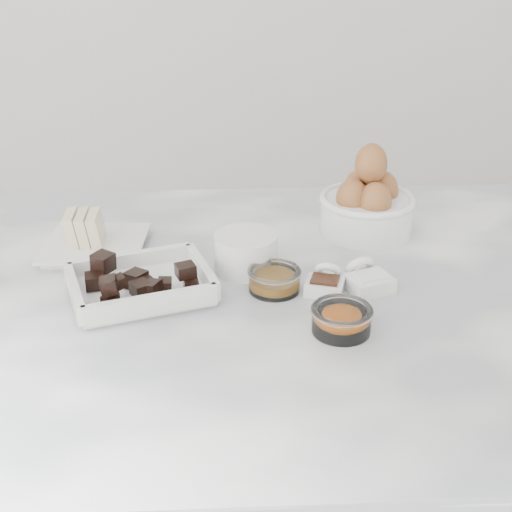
{
  "coord_description": "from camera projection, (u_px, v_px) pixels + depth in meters",
  "views": [
    {
      "loc": [
        -0.03,
        -0.88,
        1.43
      ],
      "look_at": [
        0.02,
        0.03,
        0.98
      ],
      "focal_mm": 50.0,
      "sensor_mm": 36.0,
      "label": 1
    }
  ],
  "objects": [
    {
      "name": "vanilla_spoon",
      "position": [
        326.0,
        282.0,
        1.0
      ],
      "size": [
        0.06,
        0.07,
        0.04
      ],
      "color": "white",
      "rests_on": "marble_slab"
    },
    {
      "name": "sugar_ramekin",
      "position": [
        246.0,
        251.0,
        1.05
      ],
      "size": [
        0.09,
        0.09,
        0.06
      ],
      "color": "white",
      "rests_on": "marble_slab"
    },
    {
      "name": "chocolate_dish",
      "position": [
        140.0,
        281.0,
        0.98
      ],
      "size": [
        0.23,
        0.2,
        0.05
      ],
      "color": "white",
      "rests_on": "marble_slab"
    },
    {
      "name": "zest_bowl",
      "position": [
        342.0,
        318.0,
        0.9
      ],
      "size": [
        0.08,
        0.08,
        0.03
      ],
      "color": "white",
      "rests_on": "marble_slab"
    },
    {
      "name": "honey_bowl",
      "position": [
        274.0,
        279.0,
        1.0
      ],
      "size": [
        0.08,
        0.08,
        0.03
      ],
      "color": "white",
      "rests_on": "marble_slab"
    },
    {
      "name": "marble_slab",
      "position": [
        243.0,
        303.0,
        1.01
      ],
      "size": [
        1.2,
        0.8,
        0.04
      ],
      "primitive_type": "cube",
      "color": "white",
      "rests_on": "cabinet"
    },
    {
      "name": "salt_spoon",
      "position": [
        367.0,
        278.0,
        1.0
      ],
      "size": [
        0.07,
        0.09,
        0.05
      ],
      "color": "white",
      "rests_on": "marble_slab"
    },
    {
      "name": "egg_bowl",
      "position": [
        367.0,
        204.0,
        1.16
      ],
      "size": [
        0.16,
        0.16,
        0.15
      ],
      "color": "white",
      "rests_on": "marble_slab"
    },
    {
      "name": "butter_plate",
      "position": [
        93.0,
        238.0,
        1.11
      ],
      "size": [
        0.16,
        0.16,
        0.06
      ],
      "color": "white",
      "rests_on": "marble_slab"
    }
  ]
}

